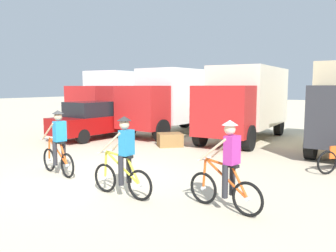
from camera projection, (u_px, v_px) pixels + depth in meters
ground_plane at (90, 177)px, 9.41m from camera, size 120.00×120.00×0.00m
box_truck_avon_van at (121, 96)px, 20.94m from camera, size 2.50×6.79×3.35m
box_truck_white_box at (177, 98)px, 18.05m from camera, size 2.95×6.93×3.35m
box_truck_cream_rv at (246, 99)px, 15.82m from camera, size 2.43×6.76×3.35m
sedan_parked at (93, 120)px, 16.17m from camera, size 2.19×4.36×1.76m
cyclist_orange_shirt at (58, 145)px, 9.52m from camera, size 1.69×0.60×1.82m
cyclist_cowboy_hat at (123, 160)px, 7.61m from camera, size 1.73×0.52×1.82m
cyclist_near_camera at (227, 169)px, 6.74m from camera, size 1.70×0.57×1.82m
supply_crate at (170, 140)px, 14.15m from camera, size 1.26×1.25×0.55m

